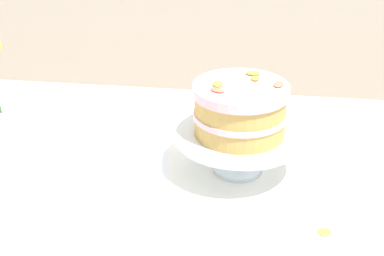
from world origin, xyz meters
name	(u,v)px	position (x,y,z in m)	size (l,w,h in m)	color
dining_table	(161,213)	(0.00, -0.02, 0.65)	(1.40, 1.00, 0.74)	white
linen_napkin	(238,171)	(0.17, 0.04, 0.74)	(0.32, 0.32, 0.00)	white
cake_stand	(239,140)	(0.17, 0.04, 0.82)	(0.29, 0.29, 0.10)	silver
layer_cake	(240,109)	(0.17, 0.04, 0.90)	(0.21, 0.21, 0.12)	tan
loose_petal_1	(324,232)	(0.36, -0.17, 0.74)	(0.03, 0.03, 0.01)	yellow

